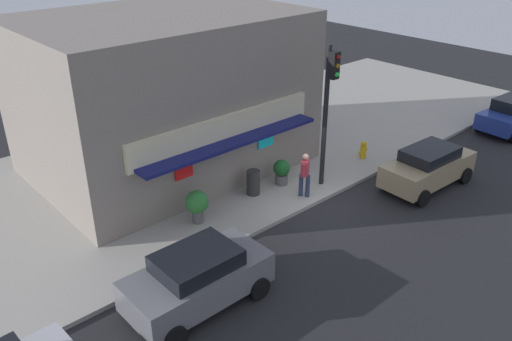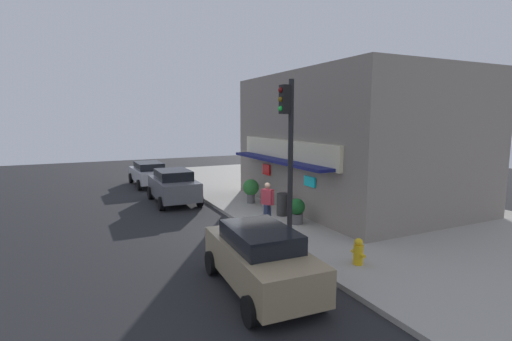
% 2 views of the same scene
% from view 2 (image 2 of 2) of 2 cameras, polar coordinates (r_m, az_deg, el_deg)
% --- Properties ---
extents(ground_plane, '(54.57, 54.57, 0.00)m').
position_cam_2_polar(ground_plane, '(14.16, -0.64, -9.37)').
color(ground_plane, '#232326').
extents(sidewalk, '(36.38, 11.47, 0.15)m').
position_cam_2_polar(sidewalk, '(17.27, 16.99, -6.28)').
color(sidewalk, '#A39E93').
rests_on(sidewalk, ground_plane).
extents(corner_building, '(10.26, 8.24, 6.07)m').
position_cam_2_polar(corner_building, '(18.63, 14.50, 4.52)').
color(corner_building, gray).
rests_on(corner_building, sidewalk).
extents(traffic_light, '(0.32, 0.58, 5.36)m').
position_cam_2_polar(traffic_light, '(12.71, 4.90, 5.01)').
color(traffic_light, black).
rests_on(traffic_light, sidewalk).
extents(fire_hydrant, '(0.52, 0.28, 0.76)m').
position_cam_2_polar(fire_hydrant, '(11.11, 15.28, -11.84)').
color(fire_hydrant, gold).
rests_on(fire_hydrant, sidewalk).
extents(trash_can, '(0.50, 0.50, 0.94)m').
position_cam_2_polar(trash_can, '(15.89, 4.06, -5.16)').
color(trash_can, '#2D2D2D').
rests_on(trash_can, sidewalk).
extents(pedestrian, '(0.53, 0.43, 1.70)m').
position_cam_2_polar(pedestrian, '(14.05, 1.74, -4.94)').
color(pedestrian, navy).
rests_on(pedestrian, sidewalk).
extents(potted_plant_by_doorway, '(0.64, 0.64, 1.00)m').
position_cam_2_polar(potted_plant_by_doorway, '(14.69, 6.20, -5.95)').
color(potted_plant_by_doorway, '#59595B').
rests_on(potted_plant_by_doorway, sidewalk).
extents(potted_plant_by_window, '(0.78, 0.78, 1.16)m').
position_cam_2_polar(potted_plant_by_window, '(18.09, -0.77, -2.76)').
color(potted_plant_by_window, '#59595B').
rests_on(potted_plant_by_window, sidewalk).
extents(parked_car_grey, '(3.94, 2.06, 1.66)m').
position_cam_2_polar(parked_car_grey, '(19.23, -12.42, -2.27)').
color(parked_car_grey, slate).
rests_on(parked_car_grey, ground_plane).
extents(parked_car_silver, '(4.22, 2.11, 1.46)m').
position_cam_2_polar(parked_car_silver, '(24.59, -15.93, -0.39)').
color(parked_car_silver, '#B7B7BC').
rests_on(parked_car_silver, ground_plane).
extents(parked_car_tan, '(4.08, 2.03, 1.60)m').
position_cam_2_polar(parked_car_tan, '(9.41, 0.63, -13.12)').
color(parked_car_tan, '#9E8966').
rests_on(parked_car_tan, ground_plane).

